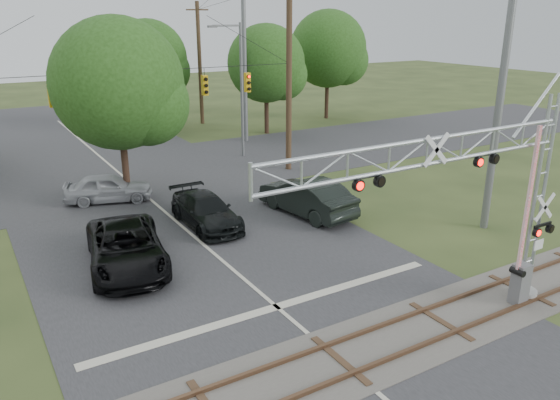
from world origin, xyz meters
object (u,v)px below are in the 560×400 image
traffic_signal_span (150,87)px  pickup_black (126,247)px  car_dark (206,211)px  crossing_gantry (475,193)px  streetlight (239,84)px  sedan_silver (108,188)px

traffic_signal_span → pickup_black: traffic_signal_span is taller
pickup_black → car_dark: (4.40, 2.48, -0.10)m
crossing_gantry → streetlight: streetlight is taller
sedan_silver → streetlight: 12.22m
traffic_signal_span → car_dark: size_ratio=3.85×
traffic_signal_span → streetlight: 8.77m
traffic_signal_span → pickup_black: (-4.28, -8.85, -4.90)m
crossing_gantry → sedan_silver: (-6.39, 17.83, -3.62)m
car_dark → streetlight: streetlight is taller
crossing_gantry → streetlight: (3.94, 22.84, 0.57)m
pickup_black → crossing_gantry: bearing=-40.1°
traffic_signal_span → sedan_silver: 5.74m
traffic_signal_span → sedan_silver: traffic_signal_span is taller
traffic_signal_span → sedan_silver: size_ratio=4.36×
crossing_gantry → traffic_signal_span: size_ratio=0.58×
traffic_signal_span → streetlight: traffic_signal_span is taller
crossing_gantry → sedan_silver: bearing=109.7°
traffic_signal_span → car_dark: 8.10m
crossing_gantry → car_dark: 13.00m
crossing_gantry → pickup_black: (-7.84, 9.51, -3.55)m
crossing_gantry → traffic_signal_span: bearing=101.0°
pickup_black → streetlight: size_ratio=0.67×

